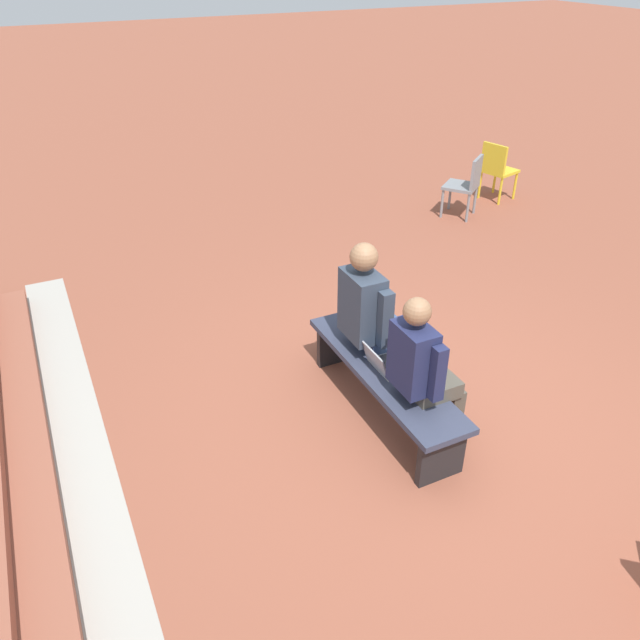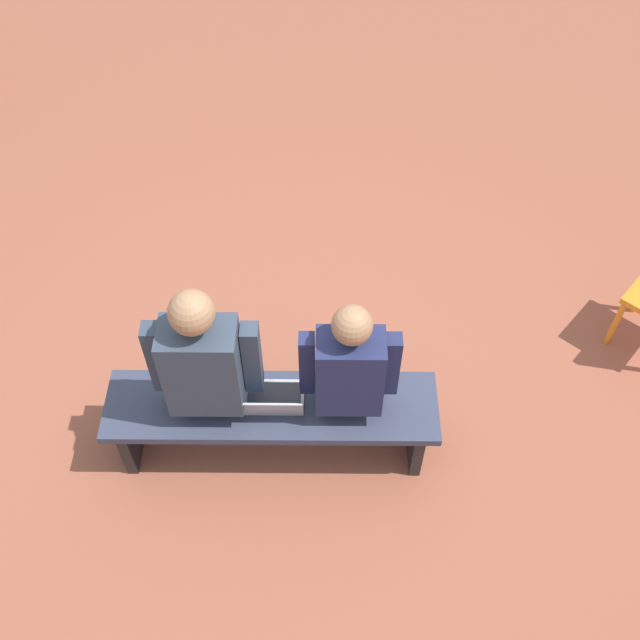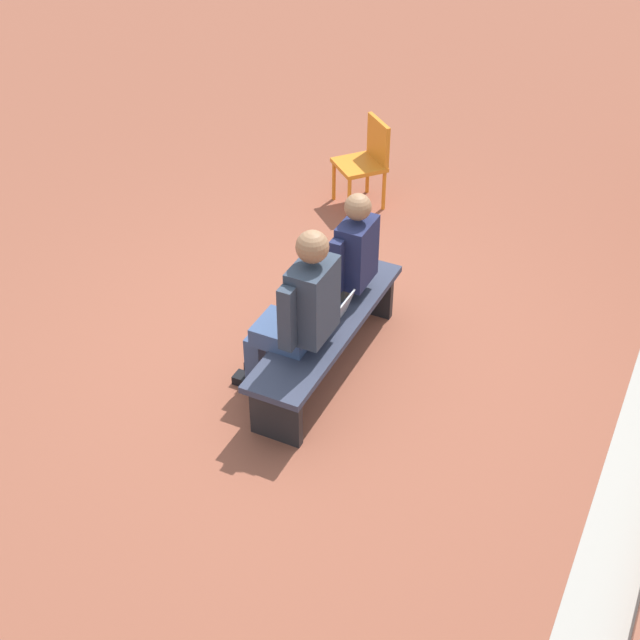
# 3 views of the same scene
# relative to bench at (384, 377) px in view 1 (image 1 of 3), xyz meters

# --- Properties ---
(ground_plane) EXTENTS (60.00, 60.00, 0.00)m
(ground_plane) POSITION_rel_bench_xyz_m (-0.19, -0.19, -0.35)
(ground_plane) COLOR brown
(concrete_strip) EXTENTS (7.21, 0.40, 0.01)m
(concrete_strip) POSITION_rel_bench_xyz_m (0.00, 2.27, -0.35)
(concrete_strip) COLOR #A8A399
(concrete_strip) RESTS_ON ground
(bench) EXTENTS (1.80, 0.44, 0.45)m
(bench) POSITION_rel_bench_xyz_m (0.00, 0.00, 0.00)
(bench) COLOR #33384C
(bench) RESTS_ON ground
(person_student) EXTENTS (0.51, 0.64, 1.28)m
(person_student) POSITION_rel_bench_xyz_m (-0.41, -0.06, 0.34)
(person_student) COLOR #4C473D
(person_student) RESTS_ON ground
(person_adult) EXTENTS (0.57, 0.71, 1.38)m
(person_adult) POSITION_rel_bench_xyz_m (0.32, -0.07, 0.38)
(person_adult) COLOR #384C75
(person_adult) RESTS_ON ground
(laptop) EXTENTS (0.32, 0.29, 0.21)m
(laptop) POSITION_rel_bench_xyz_m (-0.02, 0.01, 0.15)
(laptop) COLOR #9EA0A5
(laptop) RESTS_ON bench
(plastic_chair_mid_courtyard) EXTENTS (0.51, 0.51, 0.84)m
(plastic_chair_mid_courtyard) POSITION_rel_bench_xyz_m (3.48, -3.96, 0.13)
(plastic_chair_mid_courtyard) COLOR gold
(plastic_chair_mid_courtyard) RESTS_ON ground
(plastic_chair_far_right) EXTENTS (0.59, 0.59, 0.84)m
(plastic_chair_far_right) POSITION_rel_bench_xyz_m (3.14, -3.17, 0.13)
(plastic_chair_far_right) COLOR gray
(plastic_chair_far_right) RESTS_ON ground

